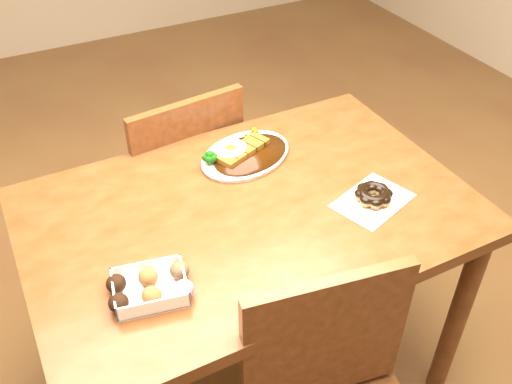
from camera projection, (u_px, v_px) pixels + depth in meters
name	position (u px, v px, depth m)	size (l,w,h in m)	color
ground	(251.00, 369.00, 2.02)	(6.00, 6.00, 0.00)	brown
table	(250.00, 234.00, 1.61)	(1.20, 0.80, 0.75)	#45260D
chair_far	(178.00, 182.00, 2.08)	(0.46, 0.46, 0.87)	#45260D
katsu_curry_plate	(244.00, 154.00, 1.72)	(0.35, 0.29, 0.06)	white
donut_box	(150.00, 287.00, 1.29)	(0.20, 0.16, 0.05)	white
pon_de_ring	(373.00, 195.00, 1.55)	(0.25, 0.21, 0.04)	silver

